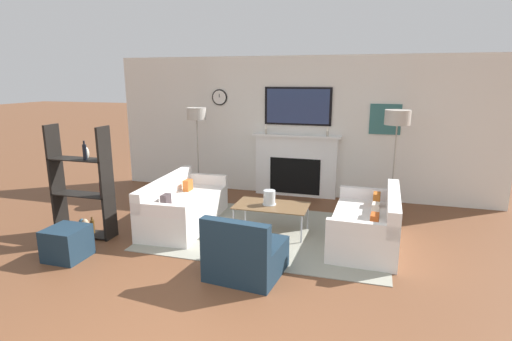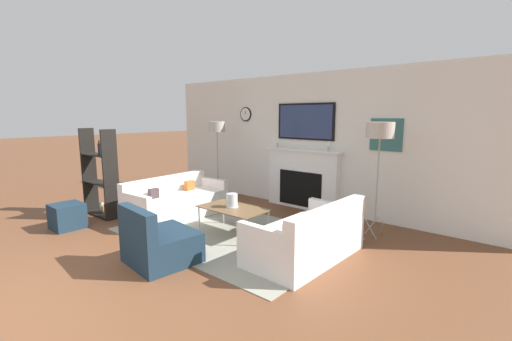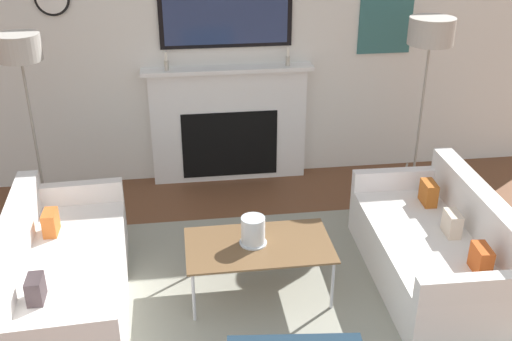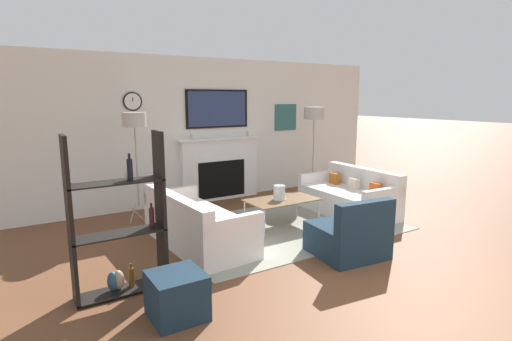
% 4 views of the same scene
% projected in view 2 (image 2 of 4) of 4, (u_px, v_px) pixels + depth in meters
% --- Properties ---
extents(ground_plane, '(60.00, 60.00, 0.00)m').
position_uv_depth(ground_plane, '(8.00, 317.00, 3.23)').
color(ground_plane, brown).
extents(fireplace_wall, '(7.56, 0.28, 2.70)m').
position_uv_depth(fireplace_wall, '(306.00, 148.00, 6.91)').
color(fireplace_wall, silver).
rests_on(fireplace_wall, ground_plane).
extents(area_rug, '(3.47, 2.35, 0.01)m').
position_uv_depth(area_rug, '(231.00, 234.00, 5.48)').
color(area_rug, gray).
rests_on(area_rug, ground_plane).
extents(couch_left, '(0.92, 1.91, 0.74)m').
position_uv_depth(couch_left, '(176.00, 203.00, 6.35)').
color(couch_left, white).
rests_on(couch_left, ground_plane).
extents(couch_right, '(0.92, 1.70, 0.77)m').
position_uv_depth(couch_right, '(308.00, 238.00, 4.52)').
color(couch_right, white).
rests_on(couch_right, ground_plane).
extents(armchair, '(0.89, 0.86, 0.77)m').
position_uv_depth(armchair, '(159.00, 244.00, 4.38)').
color(armchair, '#192D3D').
rests_on(armchair, ground_plane).
extents(coffee_table, '(1.09, 0.63, 0.43)m').
position_uv_depth(coffee_table, '(233.00, 209.00, 5.42)').
color(coffee_table, brown).
rests_on(coffee_table, ground_plane).
extents(hurricane_candle, '(0.21, 0.21, 0.22)m').
position_uv_depth(hurricane_candle, '(232.00, 201.00, 5.44)').
color(hurricane_candle, silver).
rests_on(hurricane_candle, coffee_table).
extents(floor_lamp_left, '(0.36, 0.36, 1.75)m').
position_uv_depth(floor_lamp_left, '(217.00, 128.00, 7.42)').
color(floor_lamp_left, '#9E998E').
rests_on(floor_lamp_left, ground_plane).
extents(floor_lamp_right, '(0.41, 0.41, 1.79)m').
position_uv_depth(floor_lamp_right, '(380.00, 132.00, 5.13)').
color(floor_lamp_right, '#9E998E').
rests_on(floor_lamp_right, ground_plane).
extents(shelf_unit, '(0.91, 0.28, 1.64)m').
position_uv_depth(shelf_unit, '(100.00, 179.00, 6.40)').
color(shelf_unit, black).
rests_on(shelf_unit, ground_plane).
extents(ottoman, '(0.47, 0.47, 0.42)m').
position_uv_depth(ottoman, '(67.00, 216.00, 5.74)').
color(ottoman, '#192D3D').
rests_on(ottoman, ground_plane).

